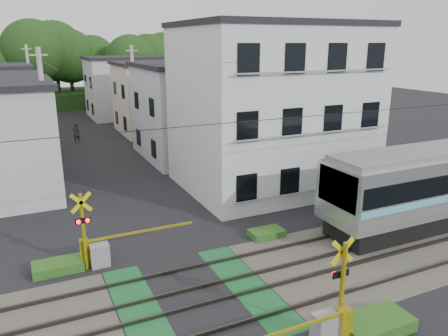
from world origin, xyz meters
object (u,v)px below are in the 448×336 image
crossing_signal_far (97,249)px  apartment_block (272,107)px  pedestrian (76,132)px  crossing_signal_near (329,321)px

crossing_signal_far → apartment_block: bearing=27.8°
crossing_signal_far → pedestrian: (2.09, 22.66, 0.13)m
pedestrian → crossing_signal_near: bearing=79.1°
crossing_signal_far → pedestrian: size_ratio=2.81×
apartment_block → pedestrian: 19.46m
crossing_signal_far → apartment_block: size_ratio=0.46×
crossing_signal_far → apartment_block: 13.14m
apartment_block → pedestrian: (-9.00, 16.82, -3.81)m
apartment_block → pedestrian: apartment_block is taller
crossing_signal_far → crossing_signal_near: bearing=-54.7°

